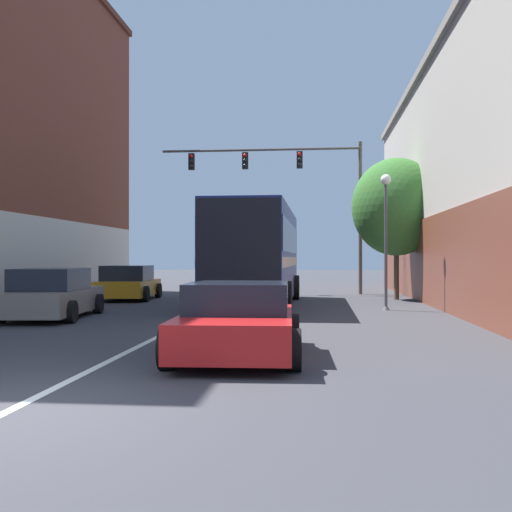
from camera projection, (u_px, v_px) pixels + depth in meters
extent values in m
plane|color=#38383D|center=(10.00, 410.00, 6.67)|extent=(160.00, 160.00, 0.00)
cube|color=silver|center=(213.00, 310.00, 19.75)|extent=(0.14, 38.30, 0.01)
cube|color=beige|center=(34.00, 261.00, 21.21)|extent=(0.24, 20.85, 3.20)
cube|color=brown|center=(427.00, 261.00, 22.48)|extent=(0.24, 26.44, 3.19)
cube|color=navy|center=(257.00, 254.00, 21.63)|extent=(2.52, 10.12, 3.22)
cube|color=black|center=(257.00, 238.00, 21.63)|extent=(2.57, 9.92, 1.03)
cube|color=beige|center=(257.00, 262.00, 21.63)|extent=(2.56, 10.02, 0.32)
cube|color=black|center=(238.00, 253.00, 16.63)|extent=(2.39, 0.08, 3.09)
cylinder|color=black|center=(235.00, 287.00, 24.87)|extent=(0.31, 1.00, 1.00)
cylinder|color=black|center=(295.00, 287.00, 24.60)|extent=(0.31, 1.00, 1.00)
cylinder|color=black|center=(207.00, 297.00, 18.64)|extent=(0.31, 1.00, 1.00)
cylinder|color=black|center=(287.00, 297.00, 18.37)|extent=(0.31, 1.00, 1.00)
cube|color=red|center=(237.00, 330.00, 10.24)|extent=(2.02, 3.96, 0.58)
cube|color=black|center=(239.00, 297.00, 10.47)|extent=(1.79, 2.09, 0.51)
cylinder|color=black|center=(193.00, 330.00, 11.50)|extent=(0.25, 0.65, 0.64)
cylinder|color=black|center=(293.00, 330.00, 11.38)|extent=(0.25, 0.65, 0.64)
cylinder|color=black|center=(167.00, 349.00, 9.09)|extent=(0.25, 0.65, 0.64)
cylinder|color=black|center=(294.00, 350.00, 8.98)|extent=(0.25, 0.65, 0.64)
cube|color=slate|center=(53.00, 301.00, 17.00)|extent=(2.25, 4.64, 0.65)
cube|color=black|center=(51.00, 279.00, 16.78)|extent=(1.88, 2.49, 0.60)
cylinder|color=black|center=(38.00, 304.00, 18.38)|extent=(0.28, 0.62, 0.60)
cylinder|color=black|center=(98.00, 304.00, 18.39)|extent=(0.28, 0.62, 0.60)
cylinder|color=black|center=(0.00, 312.00, 15.60)|extent=(0.28, 0.62, 0.60)
cylinder|color=black|center=(71.00, 312.00, 15.62)|extent=(0.28, 0.62, 0.60)
cube|color=orange|center=(129.00, 288.00, 24.55)|extent=(2.17, 4.20, 0.62)
cube|color=black|center=(127.00, 273.00, 24.35)|extent=(1.89, 2.24, 0.61)
cylinder|color=black|center=(113.00, 290.00, 25.85)|extent=(0.26, 0.64, 0.62)
cylinder|color=black|center=(158.00, 290.00, 25.78)|extent=(0.26, 0.64, 0.62)
cylinder|color=black|center=(96.00, 294.00, 23.32)|extent=(0.26, 0.64, 0.62)
cylinder|color=black|center=(146.00, 294.00, 23.25)|extent=(0.26, 0.64, 0.62)
cylinder|color=#514C47|center=(360.00, 218.00, 28.33)|extent=(0.18, 0.18, 7.23)
cylinder|color=#514C47|center=(260.00, 150.00, 28.82)|extent=(9.57, 0.12, 0.12)
cube|color=black|center=(300.00, 160.00, 28.62)|extent=(0.28, 0.24, 0.80)
sphere|color=red|center=(300.00, 154.00, 28.47)|extent=(0.18, 0.18, 0.18)
sphere|color=black|center=(300.00, 159.00, 28.47)|extent=(0.18, 0.18, 0.18)
sphere|color=black|center=(300.00, 165.00, 28.47)|extent=(0.18, 0.18, 0.18)
cube|color=black|center=(245.00, 161.00, 28.89)|extent=(0.28, 0.24, 0.80)
sphere|color=red|center=(245.00, 155.00, 28.74)|extent=(0.18, 0.18, 0.18)
sphere|color=black|center=(245.00, 160.00, 28.74)|extent=(0.18, 0.18, 0.18)
sphere|color=black|center=(245.00, 165.00, 28.73)|extent=(0.18, 0.18, 0.18)
cube|color=black|center=(192.00, 162.00, 29.15)|extent=(0.28, 0.24, 0.80)
sphere|color=red|center=(191.00, 156.00, 29.00)|extent=(0.18, 0.18, 0.18)
sphere|color=black|center=(191.00, 161.00, 29.00)|extent=(0.18, 0.18, 0.18)
sphere|color=black|center=(191.00, 166.00, 29.00)|extent=(0.18, 0.18, 0.18)
cone|color=#47474C|center=(386.00, 307.00, 19.55)|extent=(0.26, 0.26, 0.20)
cylinder|color=#47474C|center=(386.00, 247.00, 19.56)|extent=(0.10, 0.10, 4.16)
sphere|color=white|center=(386.00, 179.00, 19.57)|extent=(0.34, 0.34, 0.34)
cylinder|color=brown|center=(396.00, 272.00, 24.60)|extent=(0.21, 0.21, 2.26)
ellipsoid|color=#38702D|center=(396.00, 207.00, 24.61)|extent=(3.66, 3.29, 4.03)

